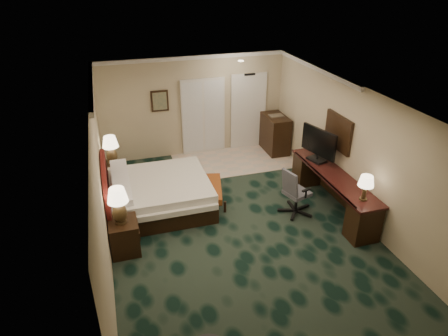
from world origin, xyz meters
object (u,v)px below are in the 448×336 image
object	(u,v)px
lamp_far	(111,150)
bed	(161,194)
bed_bench	(212,194)
nightstand_near	(124,236)
tv	(318,145)
nightstand_far	(115,175)
desk_chair	(297,191)
minibar	(275,134)
lamp_near	(119,206)
desk	(332,191)

from	to	relation	value
lamp_far	bed	bearing A→B (deg)	-55.09
bed_bench	nightstand_near	bearing A→B (deg)	-135.28
bed	nightstand_near	world-z (taller)	bed
nightstand_near	tv	size ratio (longest dim) A/B	0.65
nightstand_far	bed_bench	size ratio (longest dim) A/B	0.49
desk_chair	minibar	size ratio (longest dim) A/B	1.02
nightstand_far	desk_chair	size ratio (longest dim) A/B	0.55
bed	lamp_far	distance (m)	1.68
desk_chair	minibar	xyz separation A→B (m)	(0.81, 3.05, -0.01)
lamp_near	minibar	bearing A→B (deg)	36.72
bed_bench	desk	world-z (taller)	desk
desk	bed	bearing A→B (deg)	163.00
bed_bench	tv	bearing A→B (deg)	7.20
lamp_far	bed_bench	xyz separation A→B (m)	(2.03, -1.39, -0.72)
lamp_near	nightstand_far	bearing A→B (deg)	90.06
bed	nightstand_far	world-z (taller)	bed
nightstand_far	desk	bearing A→B (deg)	-27.83
nightstand_near	lamp_far	xyz separation A→B (m)	(-0.04, 2.58, 0.60)
nightstand_far	desk	size ratio (longest dim) A/B	0.21
nightstand_far	lamp_far	bearing A→B (deg)	109.78
desk	lamp_near	bearing A→B (deg)	-177.35
nightstand_near	minibar	bearing A→B (deg)	36.89
nightstand_near	lamp_near	distance (m)	0.67
nightstand_near	bed_bench	size ratio (longest dim) A/B	0.54
nightstand_near	desk	xyz separation A→B (m)	(4.40, 0.21, 0.08)
bed_bench	desk	size ratio (longest dim) A/B	0.42
lamp_near	lamp_far	size ratio (longest dim) A/B	1.01
bed_bench	desk_chair	xyz separation A→B (m)	(1.60, -0.94, 0.33)
tv	desk	bearing A→B (deg)	-102.97
lamp_far	tv	distance (m)	4.72
nightstand_near	tv	xyz separation A→B (m)	(4.37, 0.92, 0.87)
bed	lamp_near	xyz separation A→B (m)	(-0.89, -1.29, 0.66)
nightstand_near	lamp_near	bearing A→B (deg)	170.56
desk	lamp_far	bearing A→B (deg)	151.86
nightstand_near	minibar	distance (m)	5.51
bed_bench	desk	distance (m)	2.61
nightstand_near	tv	world-z (taller)	tv
bed	lamp_far	xyz separation A→B (m)	(-0.90, 1.29, 0.59)
nightstand_near	bed	bearing A→B (deg)	56.23
minibar	tv	bearing A→B (deg)	-90.76
lamp_far	bed_bench	world-z (taller)	lamp_far
tv	minibar	xyz separation A→B (m)	(0.03, 2.38, -0.68)
nightstand_near	bed_bench	world-z (taller)	nightstand_near
nightstand_near	lamp_near	size ratio (longest dim) A/B	0.92
nightstand_near	lamp_far	distance (m)	2.65
desk_chair	desk	bearing A→B (deg)	-20.03
lamp_near	minibar	distance (m)	5.54
bed_bench	lamp_far	bearing A→B (deg)	159.35
bed	tv	size ratio (longest dim) A/B	2.11
bed	nightstand_far	xyz separation A→B (m)	(-0.89, 1.25, -0.04)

